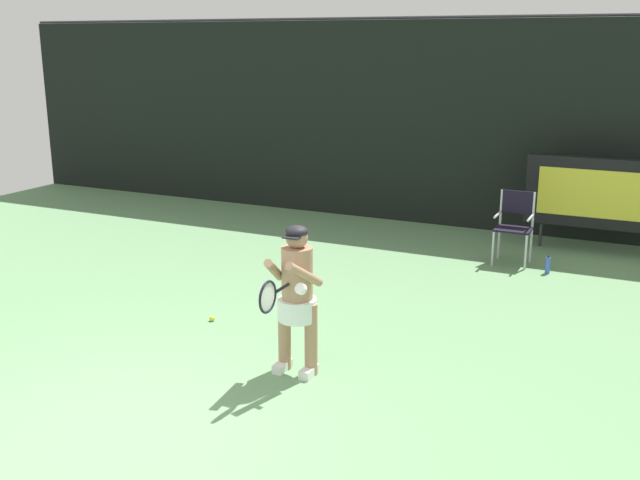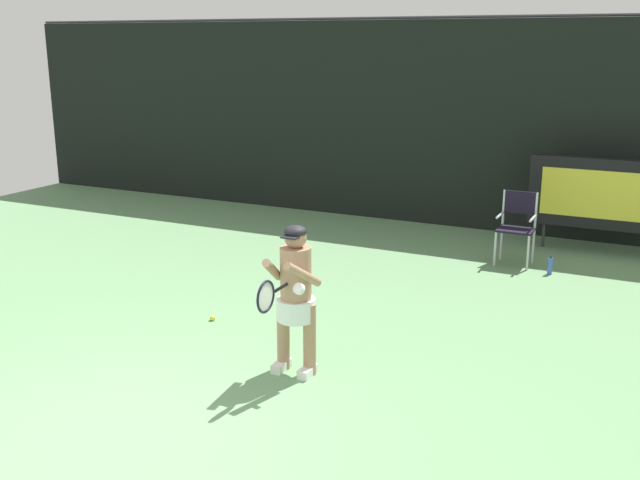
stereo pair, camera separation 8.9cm
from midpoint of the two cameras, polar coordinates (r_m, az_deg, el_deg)
The scene contains 8 objects.
ground at distance 6.60m, azimuth -16.49°, elevation -15.15°, with size 18.00×22.00×0.03m.
backdrop_screen at distance 13.48m, azimuth 8.67°, elevation 8.83°, with size 18.00×0.12×3.66m.
scoreboard at distance 12.30m, azimuth 21.07°, elevation 3.33°, with size 2.20×0.21×1.50m.
umpire_chair at distance 11.39m, azimuth 15.13°, elevation 1.24°, with size 0.52×0.44×1.08m.
water_bottle at distance 11.12m, azimuth 17.51°, elevation -1.92°, with size 0.07×0.07×0.27m.
tennis_player at distance 7.32m, azimuth -1.55°, elevation -4.08°, with size 0.53×0.61×1.53m.
tennis_racket at distance 6.85m, azimuth -3.73°, elevation -4.33°, with size 0.03×0.60×0.31m.
tennis_ball_loose at distance 9.00m, azimuth -7.99°, elevation -5.95°, with size 0.07×0.07×0.07m.
Camera 2 is at (4.06, -4.27, 3.25)m, focal length 41.57 mm.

